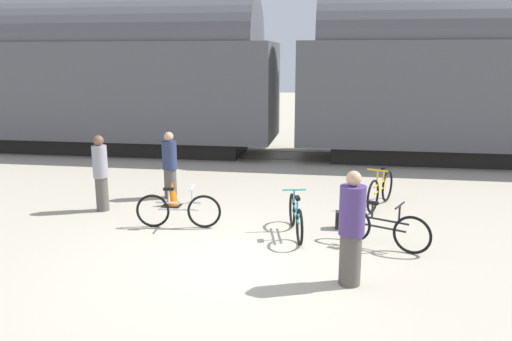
# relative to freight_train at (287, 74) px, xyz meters

# --- Properties ---
(ground_plane) EXTENTS (80.00, 80.00, 0.00)m
(ground_plane) POSITION_rel_freight_train_xyz_m (-0.00, -9.13, -2.74)
(ground_plane) COLOR #B2A893
(freight_train) EXTENTS (58.10, 3.18, 5.27)m
(freight_train) POSITION_rel_freight_train_xyz_m (0.00, 0.00, 0.00)
(freight_train) COLOR black
(freight_train) RESTS_ON ground_plane
(rail_near) EXTENTS (70.10, 0.07, 0.01)m
(rail_near) POSITION_rel_freight_train_xyz_m (-0.00, -0.72, -2.73)
(rail_near) COLOR #4C4238
(rail_near) RESTS_ON ground_plane
(rail_far) EXTENTS (70.10, 0.07, 0.01)m
(rail_far) POSITION_rel_freight_train_xyz_m (-0.00, 0.72, -2.73)
(rail_far) COLOR #4C4238
(rail_far) RESTS_ON ground_plane
(bicycle_black) EXTENTS (1.60, 0.78, 0.84)m
(bicycle_black) POSITION_rel_freight_train_xyz_m (2.49, -8.13, -2.38)
(bicycle_black) COLOR black
(bicycle_black) RESTS_ON ground_plane
(bicycle_yellow) EXTENTS (0.71, 1.67, 0.91)m
(bicycle_yellow) POSITION_rel_freight_train_xyz_m (2.67, -5.63, -2.35)
(bicycle_yellow) COLOR black
(bicycle_yellow) RESTS_ON ground_plane
(bicycle_silver) EXTENTS (1.68, 0.46, 0.83)m
(bicycle_silver) POSITION_rel_freight_train_xyz_m (-1.36, -7.68, -2.38)
(bicycle_silver) COLOR black
(bicycle_silver) RESTS_ON ground_plane
(bicycle_teal) EXTENTS (0.49, 1.66, 0.82)m
(bicycle_teal) POSITION_rel_freight_train_xyz_m (0.95, -7.74, -2.38)
(bicycle_teal) COLOR black
(bicycle_teal) RESTS_ON ground_plane
(person_in_purple) EXTENTS (0.38, 0.38, 1.72)m
(person_in_purple) POSITION_rel_freight_train_xyz_m (1.91, -9.70, -1.88)
(person_in_purple) COLOR #514C47
(person_in_purple) RESTS_ON ground_plane
(person_in_navy) EXTENTS (0.35, 0.35, 1.59)m
(person_in_navy) POSITION_rel_freight_train_xyz_m (-2.20, -5.64, -1.95)
(person_in_navy) COLOR #514C47
(person_in_navy) RESTS_ON ground_plane
(person_in_grey) EXTENTS (0.32, 0.32, 1.66)m
(person_in_grey) POSITION_rel_freight_train_xyz_m (-3.34, -6.85, -1.90)
(person_in_grey) COLOR #514C47
(person_in_grey) RESTS_ON ground_plane
(backpack) EXTENTS (0.28, 0.20, 0.34)m
(backpack) POSITION_rel_freight_train_xyz_m (1.83, -7.23, -2.57)
(backpack) COLOR black
(backpack) RESTS_ON ground_plane
(traffic_cone) EXTENTS (0.40, 0.40, 0.55)m
(traffic_cone) POSITION_rel_freight_train_xyz_m (-1.95, -6.27, -2.48)
(traffic_cone) COLOR black
(traffic_cone) RESTS_ON ground_plane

